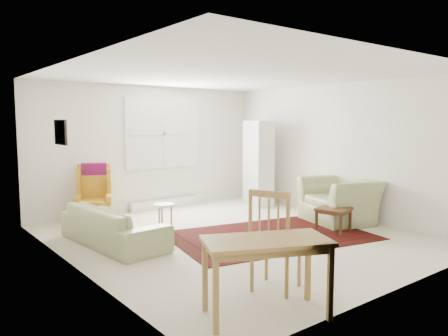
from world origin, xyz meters
TOP-DOWN VIEW (x-y plane):
  - room at (0.02, 0.21)m, footprint 5.04×5.54m
  - rug at (0.44, -0.33)m, footprint 3.39×2.55m
  - sofa at (-1.70, 0.74)m, footprint 0.93×2.01m
  - armchair at (2.10, -0.37)m, footprint 1.34×1.45m
  - wingback_chair at (-1.39, 2.27)m, footprint 0.82×0.83m
  - coffee_table at (1.43, -0.77)m, footprint 0.60×0.60m
  - stool at (-0.71, 0.98)m, footprint 0.43×0.43m
  - cabinet at (2.02, 1.70)m, footprint 0.53×0.79m
  - desk at (-1.57, -2.35)m, footprint 1.28×0.99m
  - desk_chair at (-1.04, -1.94)m, footprint 0.63×0.63m

SIDE VIEW (x-z plane):
  - rug at x=0.44m, z-range 0.00..0.03m
  - coffee_table at x=1.43m, z-range 0.00..0.40m
  - stool at x=-0.71m, z-range 0.00..0.46m
  - desk at x=-1.57m, z-range 0.00..0.72m
  - sofa at x=-1.70m, z-range 0.00..0.79m
  - armchair at x=2.10m, z-range 0.00..0.94m
  - wingback_chair at x=-1.39m, z-range 0.00..1.05m
  - desk_chair at x=-1.04m, z-range 0.00..1.09m
  - cabinet at x=2.02m, z-range 0.00..1.80m
  - room at x=0.02m, z-range 0.00..2.51m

